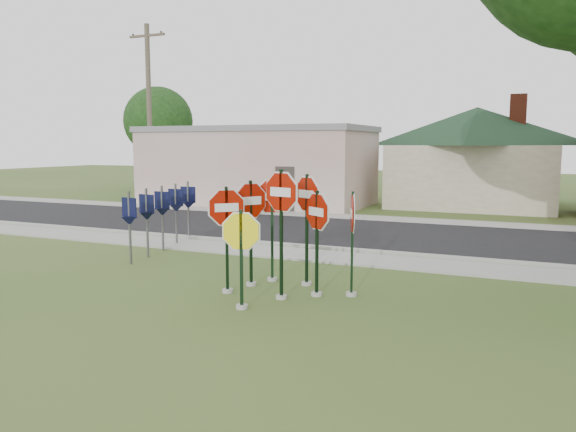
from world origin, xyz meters
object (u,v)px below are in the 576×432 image
at_px(stop_sign_left, 227,224).
at_px(stop_sign_yellow, 241,248).
at_px(stop_sign_center, 281,213).
at_px(utility_pole_near, 149,112).
at_px(pedestrian, 275,194).

bearing_deg(stop_sign_left, stop_sign_yellow, -47.40).
height_order(stop_sign_center, stop_sign_yellow, stop_sign_center).
height_order(utility_pole_near, pedestrian, utility_pole_near).
relative_size(stop_sign_yellow, pedestrian, 1.22).
bearing_deg(utility_pole_near, stop_sign_left, -47.77).
relative_size(stop_sign_center, pedestrian, 1.67).
relative_size(stop_sign_center, utility_pole_near, 0.30).
bearing_deg(stop_sign_center, utility_pole_near, 135.01).
bearing_deg(stop_sign_center, stop_sign_yellow, -113.33).
bearing_deg(stop_sign_left, pedestrian, 111.04).
distance_m(stop_sign_center, stop_sign_yellow, 1.22).
height_order(stop_sign_yellow, utility_pole_near, utility_pole_near).
distance_m(stop_sign_left, pedestrian, 14.29).
xyz_separation_m(stop_sign_center, utility_pole_near, (-14.20, 14.19, 3.14)).
height_order(stop_sign_left, pedestrian, stop_sign_left).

